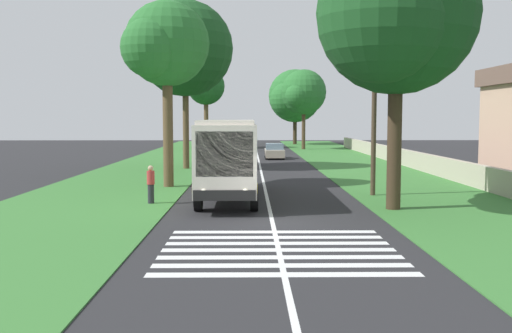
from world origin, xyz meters
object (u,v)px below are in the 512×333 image
Objects in this scene: coach_bus at (229,153)px; trailing_car_1 at (274,152)px; roadside_tree_left_1 at (165,47)px; roadside_tree_left_2 at (183,51)px; trailing_car_0 at (238,157)px; roadside_tree_left_0 at (205,88)px; roadside_tree_right_1 at (294,97)px; roadside_tree_right_2 at (391,19)px; pedestrian at (151,184)px; roadside_tree_right_0 at (303,93)px; utility_pole at (374,104)px.

coach_bus is 27.52m from trailing_car_1.
roadside_tree_left_2 reaches higher than roadside_tree_left_1.
roadside_tree_left_2 reaches higher than trailing_car_0.
roadside_tree_left_0 is 0.94× the size of roadside_tree_right_1.
roadside_tree_left_1 is 0.89× the size of roadside_tree_right_2.
roadside_tree_left_2 is at bearing -178.84° from roadside_tree_left_0.
pedestrian is at bearing -178.67° from roadside_tree_left_0.
pedestrian reaches higher than trailing_car_0.
roadside_tree_right_0 is 0.85× the size of roadside_tree_right_2.
roadside_tree_right_1 reaches higher than coach_bus.
roadside_tree_left_0 is at bearing 5.64° from coach_bus.
roadside_tree_left_1 is at bearing -178.61° from roadside_tree_left_2.
roadside_tree_left_1 is at bearing 70.44° from utility_pole.
roadside_tree_left_1 is 1.17× the size of utility_pole.
trailing_car_1 is 2.54× the size of pedestrian.
roadside_tree_left_2 is (-10.95, 7.27, 8.10)m from trailing_car_1.
trailing_car_1 is 0.50× the size of utility_pole.
roadside_tree_right_2 is at bearing -167.23° from roadside_tree_left_0.
roadside_tree_right_1 reaches higher than roadside_tree_right_0.
roadside_tree_left_0 is 1.05× the size of roadside_tree_right_0.
utility_pole reaches higher than trailing_car_0.
roadside_tree_left_2 reaches higher than roadside_tree_left_0.
pedestrian is at bearing 119.80° from coach_bus.
trailing_car_1 is at bearing -157.16° from roadside_tree_left_0.
roadside_tree_right_1 is (52.37, -10.99, -0.90)m from roadside_tree_left_1.
roadside_tree_left_0 is 50.95m from roadside_tree_right_2.
utility_pole is (-42.65, 0.41, -2.30)m from roadside_tree_right_0.
pedestrian is (-6.44, -0.23, -6.76)m from roadside_tree_left_1.
trailing_car_1 is at bearing -13.01° from pedestrian.
trailing_car_1 is 0.43× the size of roadside_tree_left_0.
roadside_tree_left_2 is 19.57m from utility_pole.
roadside_tree_right_2 is (-31.01, -3.39, 7.17)m from trailing_car_1.
roadside_tree_right_1 reaches higher than roadside_tree_left_1.
coach_bus reaches higher than pedestrian.
roadside_tree_right_2 reaches higher than utility_pole.
trailing_car_1 is at bearing 7.91° from utility_pole.
roadside_tree_left_2 is 1.10× the size of roadside_tree_right_2.
roadside_tree_left_2 is 7.38× the size of pedestrian.
roadside_tree_right_2 reaches higher than pedestrian.
roadside_tree_left_1 is (-15.67, 3.71, 7.00)m from trailing_car_0.
trailing_car_0 is at bearing -46.28° from roadside_tree_left_2.
roadside_tree_left_1 is at bearing 168.15° from roadside_tree_right_1.
coach_bus is 0.99× the size of roadside_tree_right_2.
roadside_tree_left_1 is 13.23m from roadside_tree_right_2.
roadside_tree_left_2 is at bearing 1.62° from pedestrian.
roadside_tree_left_1 is at bearing -178.78° from roadside_tree_left_0.
roadside_tree_left_0 is 12.28m from roadside_tree_right_0.
roadside_tree_right_2 is (-23.89, -6.66, 7.17)m from trailing_car_0.
roadside_tree_right_0 is at bearing -9.74° from coach_bus.
roadside_tree_right_2 is (-49.69, -11.26, 0.25)m from roadside_tree_left_0.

